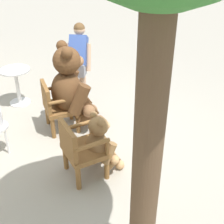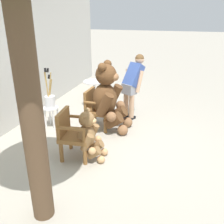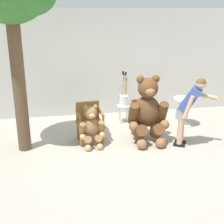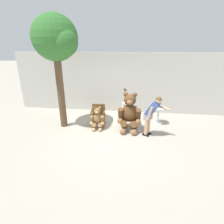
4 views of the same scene
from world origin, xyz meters
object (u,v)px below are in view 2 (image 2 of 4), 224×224
object	(u,v)px
wooden_chair_left	(73,133)
white_stool	(51,112)
wooden_chair_right	(97,108)
person_visitor	(133,81)
teddy_bear_small	(89,135)
round_side_table	(94,91)
brush_bucket	(50,99)
teddy_bear_large	(108,97)

from	to	relation	value
wooden_chair_left	white_stool	bearing A→B (deg)	44.90
wooden_chair_right	person_visitor	bearing A→B (deg)	-39.25
teddy_bear_small	person_visitor	xyz separation A→B (m)	(2.01, -0.34, 0.46)
wooden_chair_left	wooden_chair_right	xyz separation A→B (m)	(1.25, 0.00, 0.00)
wooden_chair_left	white_stool	size ratio (longest dim) A/B	1.87
wooden_chair_left	round_side_table	world-z (taller)	wooden_chair_left
person_visitor	round_side_table	distance (m)	1.27
wooden_chair_right	white_stool	world-z (taller)	wooden_chair_right
white_stool	brush_bucket	world-z (taller)	brush_bucket
teddy_bear_large	wooden_chair_right	bearing A→B (deg)	89.21
person_visitor	white_stool	distance (m)	2.00
wooden_chair_right	teddy_bear_small	size ratio (longest dim) A/B	0.94
wooden_chair_right	teddy_bear_small	xyz separation A→B (m)	(-1.24, -0.29, -0.01)
wooden_chair_right	brush_bucket	xyz separation A→B (m)	(-0.26, 0.99, 0.19)
person_visitor	brush_bucket	bearing A→B (deg)	122.43
person_visitor	teddy_bear_large	bearing A→B (deg)	154.58
teddy_bear_large	round_side_table	xyz separation A→B (m)	(1.17, 0.75, -0.28)
teddy_bear_small	brush_bucket	xyz separation A→B (m)	(0.98, 1.28, 0.20)
wooden_chair_left	wooden_chair_right	world-z (taller)	same
wooden_chair_left	person_visitor	bearing A→B (deg)	-17.28
wooden_chair_left	person_visitor	world-z (taller)	person_visitor
teddy_bear_large	teddy_bear_small	xyz separation A→B (m)	(-1.24, -0.03, -0.28)
wooden_chair_right	round_side_table	size ratio (longest dim) A/B	1.19
teddy_bear_small	round_side_table	world-z (taller)	teddy_bear_small
wooden_chair_left	teddy_bear_large	xyz separation A→B (m)	(1.25, -0.26, 0.27)
wooden_chair_right	teddy_bear_small	world-z (taller)	teddy_bear_small
brush_bucket	round_side_table	size ratio (longest dim) A/B	1.22
wooden_chair_left	teddy_bear_small	xyz separation A→B (m)	(0.01, -0.29, -0.01)
white_stool	brush_bucket	size ratio (longest dim) A/B	0.52
person_visitor	round_side_table	bearing A→B (deg)	70.42
white_stool	round_side_table	xyz separation A→B (m)	(1.43, -0.50, 0.09)
teddy_bear_large	teddy_bear_small	size ratio (longest dim) A/B	1.63
wooden_chair_right	brush_bucket	world-z (taller)	brush_bucket
person_visitor	brush_bucket	xyz separation A→B (m)	(-1.03, 1.62, -0.25)
wooden_chair_left	teddy_bear_large	world-z (taller)	teddy_bear_large
teddy_bear_small	round_side_table	distance (m)	2.54
white_stool	brush_bucket	distance (m)	0.29
wooden_chair_right	white_stool	bearing A→B (deg)	104.73
wooden_chair_left	white_stool	world-z (taller)	wooden_chair_left
teddy_bear_small	white_stool	size ratio (longest dim) A/B	1.99
wooden_chair_right	teddy_bear_small	distance (m)	1.28
white_stool	round_side_table	world-z (taller)	round_side_table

